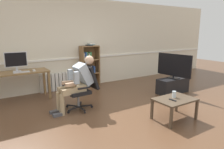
# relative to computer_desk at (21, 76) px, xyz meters

# --- Properties ---
(ground_plane) EXTENTS (18.00, 18.00, 0.00)m
(ground_plane) POSITION_rel_computer_desk_xyz_m (1.71, -2.15, -0.64)
(ground_plane) COLOR brown
(back_wall) EXTENTS (12.00, 0.13, 2.70)m
(back_wall) POSITION_rel_computer_desk_xyz_m (1.71, 0.50, 0.70)
(back_wall) COLOR beige
(back_wall) RESTS_ON ground_plane
(computer_desk) EXTENTS (1.29, 0.58, 0.76)m
(computer_desk) POSITION_rel_computer_desk_xyz_m (0.00, 0.00, 0.00)
(computer_desk) COLOR olive
(computer_desk) RESTS_ON ground_plane
(imac_monitor) EXTENTS (0.52, 0.14, 0.48)m
(imac_monitor) POSITION_rel_computer_desk_xyz_m (-0.08, 0.08, 0.39)
(imac_monitor) COLOR silver
(imac_monitor) RESTS_ON computer_desk
(keyboard) EXTENTS (0.37, 0.12, 0.02)m
(keyboard) POSITION_rel_computer_desk_xyz_m (-0.01, -0.14, 0.12)
(keyboard) COLOR silver
(keyboard) RESTS_ON computer_desk
(computer_mouse) EXTENTS (0.06, 0.10, 0.03)m
(computer_mouse) POSITION_rel_computer_desk_xyz_m (0.28, -0.12, 0.13)
(computer_mouse) COLOR white
(computer_mouse) RESTS_ON computer_desk
(bookshelf) EXTENTS (0.58, 0.29, 1.37)m
(bookshelf) POSITION_rel_computer_desk_xyz_m (2.01, 0.29, 0.00)
(bookshelf) COLOR brown
(bookshelf) RESTS_ON ground_plane
(radiator) EXTENTS (0.96, 0.08, 0.52)m
(radiator) POSITION_rel_computer_desk_xyz_m (0.99, 0.39, -0.38)
(radiator) COLOR white
(radiator) RESTS_ON ground_plane
(office_chair) EXTENTS (0.76, 0.62, 0.98)m
(office_chair) POSITION_rel_computer_desk_xyz_m (1.10, -1.30, -0.12)
(office_chair) COLOR black
(office_chair) RESTS_ON ground_plane
(person_seated) EXTENTS (1.04, 0.40, 1.20)m
(person_seated) POSITION_rel_computer_desk_xyz_m (0.93, -1.31, 0.00)
(person_seated) COLOR tan
(person_seated) RESTS_ON ground_plane
(tv_stand) EXTENTS (0.97, 0.38, 0.43)m
(tv_stand) POSITION_rel_computer_desk_xyz_m (3.72, -1.60, -0.43)
(tv_stand) COLOR black
(tv_stand) RESTS_ON ground_plane
(tv_screen) EXTENTS (0.25, 1.03, 0.69)m
(tv_screen) POSITION_rel_computer_desk_xyz_m (3.72, -1.60, 0.15)
(tv_screen) COLOR black
(tv_screen) RESTS_ON tv_stand
(coffee_table) EXTENTS (0.79, 0.55, 0.43)m
(coffee_table) POSITION_rel_computer_desk_xyz_m (2.36, -2.82, -0.27)
(coffee_table) COLOR #4C3D2D
(coffee_table) RESTS_ON ground_plane
(drinking_glass) EXTENTS (0.08, 0.08, 0.13)m
(drinking_glass) POSITION_rel_computer_desk_xyz_m (2.41, -2.76, -0.14)
(drinking_glass) COLOR silver
(drinking_glass) RESTS_ON coffee_table
(spare_remote) EXTENTS (0.05, 0.15, 0.02)m
(spare_remote) POSITION_rel_computer_desk_xyz_m (2.24, -2.87, -0.20)
(spare_remote) COLOR black
(spare_remote) RESTS_ON coffee_table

